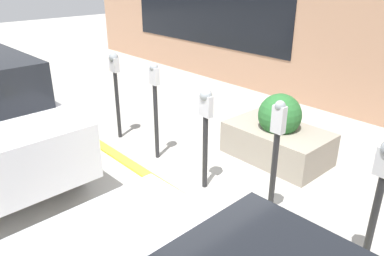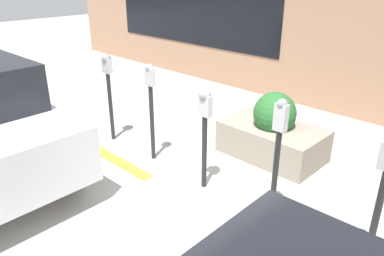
% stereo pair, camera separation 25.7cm
% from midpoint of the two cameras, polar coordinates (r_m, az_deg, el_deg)
% --- Properties ---
extents(ground_plane, '(40.00, 40.00, 0.00)m').
position_cam_midpoint_polar(ground_plane, '(5.16, 0.51, -10.34)').
color(ground_plane, '#ADAAA3').
extents(curb_strip, '(19.00, 0.16, 0.04)m').
position_cam_midpoint_polar(curb_strip, '(5.11, -0.16, -10.49)').
color(curb_strip, gold).
rests_on(curb_strip, ground_plane).
extents(building_facade, '(19.00, 0.17, 3.69)m').
position_cam_midpoint_polar(building_facade, '(8.10, 25.31, 14.02)').
color(building_facade, tan).
rests_on(building_facade, ground_plane).
extents(parking_meter_nearest, '(0.18, 0.16, 1.49)m').
position_cam_midpoint_polar(parking_meter_nearest, '(3.90, 28.58, -7.84)').
color(parking_meter_nearest, '#232326').
rests_on(parking_meter_nearest, ground_plane).
extents(parking_meter_second, '(0.14, 0.12, 1.56)m').
position_cam_midpoint_polar(parking_meter_second, '(4.32, 14.35, -2.90)').
color(parking_meter_second, '#232326').
rests_on(parking_meter_second, ground_plane).
extents(parking_meter_middle, '(0.19, 0.16, 1.44)m').
position_cam_midpoint_polar(parking_meter_middle, '(4.92, 3.58, 1.12)').
color(parking_meter_middle, '#232326').
rests_on(parking_meter_middle, ground_plane).
extents(parking_meter_fourth, '(0.15, 0.13, 1.56)m').
position_cam_midpoint_polar(parking_meter_fourth, '(5.76, -4.36, 4.66)').
color(parking_meter_fourth, '#232326').
rests_on(parking_meter_fourth, ground_plane).
extents(parking_meter_farthest, '(0.19, 0.16, 1.55)m').
position_cam_midpoint_polar(parking_meter_farthest, '(6.59, -10.49, 7.36)').
color(parking_meter_farthest, '#232326').
rests_on(parking_meter_farthest, ground_plane).
extents(planter_box, '(1.59, 0.97, 1.09)m').
position_cam_midpoint_polar(planter_box, '(6.13, 14.11, -1.16)').
color(planter_box, gray).
rests_on(planter_box, ground_plane).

